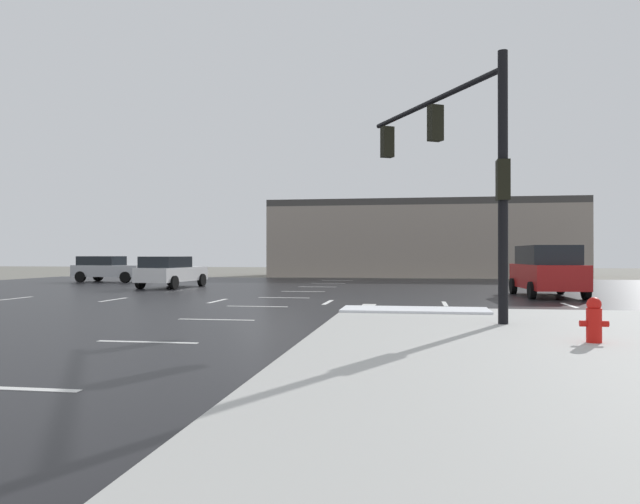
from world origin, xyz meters
TOP-DOWN VIEW (x-y plane):
  - ground_plane at (0.00, 0.00)m, footprint 120.00×120.00m
  - road_asphalt at (0.00, 0.00)m, footprint 44.00×44.00m
  - snow_strip_curbside at (5.00, -4.00)m, footprint 4.00×1.60m
  - lane_markings at (1.20, -1.38)m, footprint 36.15×36.15m
  - traffic_signal_mast at (6.07, -5.33)m, footprint 3.30×5.78m
  - fire_hydrant at (8.11, -9.59)m, footprint 0.48×0.26m
  - strip_building_background at (5.57, 27.44)m, footprint 23.33×8.00m
  - sedan_white at (-7.23, 8.13)m, footprint 2.37×4.66m
  - suv_red at (10.21, 4.38)m, footprint 2.37×4.92m
  - sedan_silver at (-13.68, 13.85)m, footprint 4.65×2.33m

SIDE VIEW (x-z plane):
  - ground_plane at x=0.00m, z-range 0.00..0.00m
  - road_asphalt at x=0.00m, z-range 0.00..0.02m
  - lane_markings at x=1.20m, z-range 0.02..0.03m
  - snow_strip_curbside at x=5.00m, z-range 0.14..0.20m
  - fire_hydrant at x=8.11m, z-range 0.14..0.93m
  - sedan_white at x=-7.23m, z-range 0.06..1.64m
  - sedan_silver at x=-13.68m, z-range 0.06..1.64m
  - suv_red at x=10.21m, z-range 0.08..2.11m
  - strip_building_background at x=5.57m, z-range 0.00..5.85m
  - traffic_signal_mast at x=6.07m, z-range 1.21..7.29m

